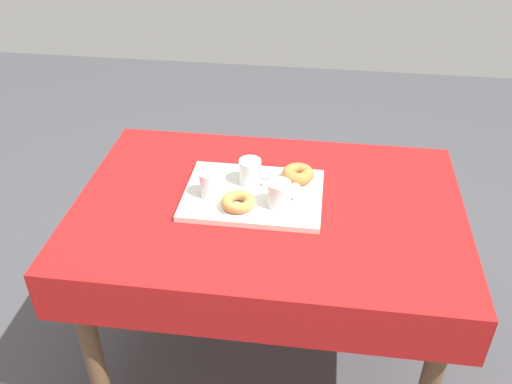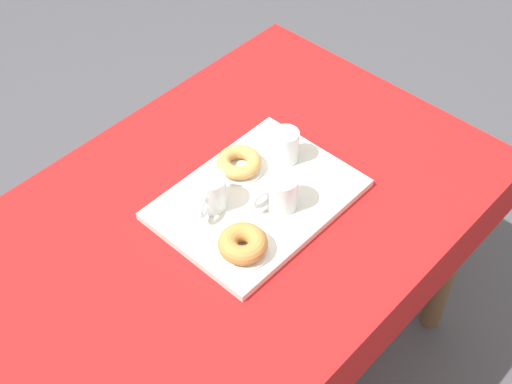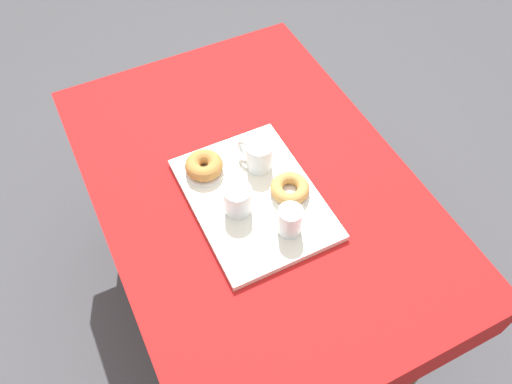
{
  "view_description": "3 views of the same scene",
  "coord_description": "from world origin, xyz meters",
  "px_view_note": "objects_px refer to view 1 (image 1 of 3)",
  "views": [
    {
      "loc": [
        0.16,
        -1.48,
        1.81
      ],
      "look_at": [
        -0.04,
        -0.0,
        0.78
      ],
      "focal_mm": 39.05,
      "sensor_mm": 36.0,
      "label": 1
    },
    {
      "loc": [
        0.75,
        0.77,
        1.96
      ],
      "look_at": [
        -0.05,
        0.03,
        0.78
      ],
      "focal_mm": 48.89,
      "sensor_mm": 36.0,
      "label": 2
    },
    {
      "loc": [
        -0.81,
        0.4,
        1.92
      ],
      "look_at": [
        -0.06,
        0.02,
        0.79
      ],
      "focal_mm": 36.26,
      "sensor_mm": 36.0,
      "label": 3
    }
  ],
  "objects_px": {
    "serving_tray": "(253,195)",
    "sugar_donut_left": "(298,174)",
    "tea_mug_right": "(251,172)",
    "donut_plate_left": "(298,180)",
    "dining_table": "(268,227)",
    "sugar_donut_right": "(238,202)",
    "water_glass_near": "(210,185)",
    "tea_mug_left": "(280,195)",
    "donut_plate_right": "(238,207)"
  },
  "relations": [
    {
      "from": "dining_table",
      "to": "tea_mug_right",
      "type": "xyz_separation_m",
      "value": [
        -0.07,
        0.08,
        0.16
      ]
    },
    {
      "from": "dining_table",
      "to": "sugar_donut_left",
      "type": "distance_m",
      "value": 0.21
    },
    {
      "from": "water_glass_near",
      "to": "sugar_donut_left",
      "type": "bearing_deg",
      "value": 23.79
    },
    {
      "from": "dining_table",
      "to": "tea_mug_left",
      "type": "bearing_deg",
      "value": -42.17
    },
    {
      "from": "serving_tray",
      "to": "sugar_donut_right",
      "type": "relative_size",
      "value": 4.19
    },
    {
      "from": "tea_mug_left",
      "to": "sugar_donut_left",
      "type": "xyz_separation_m",
      "value": [
        0.05,
        0.15,
        -0.01
      ]
    },
    {
      "from": "donut_plate_left",
      "to": "donut_plate_right",
      "type": "xyz_separation_m",
      "value": [
        -0.18,
        -0.18,
        0.0
      ]
    },
    {
      "from": "serving_tray",
      "to": "sugar_donut_right",
      "type": "bearing_deg",
      "value": -110.73
    },
    {
      "from": "dining_table",
      "to": "water_glass_near",
      "type": "bearing_deg",
      "value": -177.13
    },
    {
      "from": "tea_mug_left",
      "to": "tea_mug_right",
      "type": "distance_m",
      "value": 0.16
    },
    {
      "from": "dining_table",
      "to": "donut_plate_left",
      "type": "bearing_deg",
      "value": 52.61
    },
    {
      "from": "serving_tray",
      "to": "water_glass_near",
      "type": "xyz_separation_m",
      "value": [
        -0.14,
        -0.04,
        0.05
      ]
    },
    {
      "from": "tea_mug_left",
      "to": "water_glass_near",
      "type": "bearing_deg",
      "value": 173.74
    },
    {
      "from": "sugar_donut_left",
      "to": "sugar_donut_right",
      "type": "distance_m",
      "value": 0.25
    },
    {
      "from": "serving_tray",
      "to": "donut_plate_right",
      "type": "xyz_separation_m",
      "value": [
        -0.04,
        -0.09,
        0.01
      ]
    },
    {
      "from": "serving_tray",
      "to": "tea_mug_left",
      "type": "bearing_deg",
      "value": -33.24
    },
    {
      "from": "dining_table",
      "to": "sugar_donut_right",
      "type": "distance_m",
      "value": 0.18
    },
    {
      "from": "dining_table",
      "to": "tea_mug_right",
      "type": "distance_m",
      "value": 0.19
    },
    {
      "from": "sugar_donut_left",
      "to": "donut_plate_right",
      "type": "distance_m",
      "value": 0.25
    },
    {
      "from": "tea_mug_right",
      "to": "donut_plate_left",
      "type": "xyz_separation_m",
      "value": [
        0.16,
        0.03,
        -0.04
      ]
    },
    {
      "from": "serving_tray",
      "to": "donut_plate_left",
      "type": "relative_size",
      "value": 3.97
    },
    {
      "from": "donut_plate_right",
      "to": "sugar_donut_right",
      "type": "height_order",
      "value": "sugar_donut_right"
    },
    {
      "from": "tea_mug_left",
      "to": "sugar_donut_right",
      "type": "relative_size",
      "value": 0.99
    },
    {
      "from": "serving_tray",
      "to": "donut_plate_left",
      "type": "bearing_deg",
      "value": 31.84
    },
    {
      "from": "serving_tray",
      "to": "sugar_donut_left",
      "type": "bearing_deg",
      "value": 31.84
    },
    {
      "from": "sugar_donut_right",
      "to": "water_glass_near",
      "type": "bearing_deg",
      "value": 150.89
    },
    {
      "from": "tea_mug_right",
      "to": "donut_plate_left",
      "type": "bearing_deg",
      "value": 11.1
    },
    {
      "from": "donut_plate_left",
      "to": "sugar_donut_left",
      "type": "height_order",
      "value": "sugar_donut_left"
    },
    {
      "from": "tea_mug_right",
      "to": "sugar_donut_left",
      "type": "relative_size",
      "value": 1.03
    },
    {
      "from": "dining_table",
      "to": "donut_plate_left",
      "type": "relative_size",
      "value": 11.09
    },
    {
      "from": "donut_plate_left",
      "to": "sugar_donut_right",
      "type": "height_order",
      "value": "sugar_donut_right"
    },
    {
      "from": "serving_tray",
      "to": "donut_plate_left",
      "type": "xyz_separation_m",
      "value": [
        0.14,
        0.09,
        0.01
      ]
    },
    {
      "from": "donut_plate_right",
      "to": "serving_tray",
      "type": "bearing_deg",
      "value": 69.27
    },
    {
      "from": "serving_tray",
      "to": "donut_plate_left",
      "type": "distance_m",
      "value": 0.17
    },
    {
      "from": "water_glass_near",
      "to": "donut_plate_left",
      "type": "bearing_deg",
      "value": 23.79
    },
    {
      "from": "sugar_donut_right",
      "to": "serving_tray",
      "type": "bearing_deg",
      "value": 69.27
    },
    {
      "from": "sugar_donut_right",
      "to": "tea_mug_right",
      "type": "bearing_deg",
      "value": 82.88
    },
    {
      "from": "tea_mug_left",
      "to": "tea_mug_right",
      "type": "height_order",
      "value": "same"
    },
    {
      "from": "tea_mug_left",
      "to": "donut_plate_left",
      "type": "bearing_deg",
      "value": 72.05
    },
    {
      "from": "tea_mug_right",
      "to": "donut_plate_right",
      "type": "bearing_deg",
      "value": -97.12
    },
    {
      "from": "donut_plate_left",
      "to": "dining_table",
      "type": "bearing_deg",
      "value": -127.39
    },
    {
      "from": "donut_plate_right",
      "to": "sugar_donut_right",
      "type": "bearing_deg",
      "value": 0.0
    },
    {
      "from": "sugar_donut_left",
      "to": "sugar_donut_right",
      "type": "height_order",
      "value": "sugar_donut_left"
    },
    {
      "from": "tea_mug_left",
      "to": "sugar_donut_left",
      "type": "height_order",
      "value": "tea_mug_left"
    },
    {
      "from": "donut_plate_right",
      "to": "sugar_donut_left",
      "type": "bearing_deg",
      "value": 45.69
    },
    {
      "from": "sugar_donut_right",
      "to": "sugar_donut_left",
      "type": "bearing_deg",
      "value": 45.69
    },
    {
      "from": "donut_plate_left",
      "to": "sugar_donut_right",
      "type": "bearing_deg",
      "value": -134.31
    },
    {
      "from": "dining_table",
      "to": "sugar_donut_right",
      "type": "xyz_separation_m",
      "value": [
        -0.09,
        -0.07,
        0.14
      ]
    },
    {
      "from": "donut_plate_left",
      "to": "donut_plate_right",
      "type": "bearing_deg",
      "value": -134.31
    },
    {
      "from": "water_glass_near",
      "to": "sugar_donut_left",
      "type": "distance_m",
      "value": 0.31
    }
  ]
}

